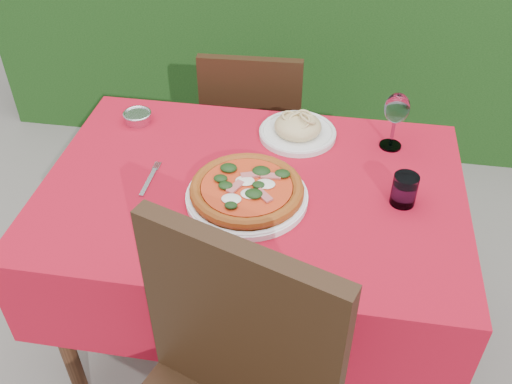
% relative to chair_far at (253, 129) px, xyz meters
% --- Properties ---
extents(ground, '(60.00, 60.00, 0.00)m').
position_rel_chair_far_xyz_m(ground, '(0.11, -0.67, -0.50)').
color(ground, '#66615C').
rests_on(ground, ground).
extents(dining_table, '(1.26, 0.86, 0.75)m').
position_rel_chair_far_xyz_m(dining_table, '(0.11, -0.67, 0.10)').
color(dining_table, '#432615').
rests_on(dining_table, ground).
extents(chair_far, '(0.41, 0.41, 0.87)m').
position_rel_chair_far_xyz_m(chair_far, '(0.00, 0.00, 0.00)').
color(chair_far, black).
rests_on(chair_far, ground).
extents(pizza_plate, '(0.35, 0.35, 0.07)m').
position_rel_chair_far_xyz_m(pizza_plate, '(0.11, -0.74, 0.28)').
color(pizza_plate, white).
rests_on(pizza_plate, dining_table).
extents(pasta_plate, '(0.26, 0.26, 0.07)m').
position_rel_chair_far_xyz_m(pasta_plate, '(0.22, -0.38, 0.27)').
color(pasta_plate, silver).
rests_on(pasta_plate, dining_table).
extents(water_glass, '(0.07, 0.07, 0.09)m').
position_rel_chair_far_xyz_m(water_glass, '(0.55, -0.68, 0.29)').
color(water_glass, silver).
rests_on(water_glass, dining_table).
extents(wine_glass, '(0.08, 0.08, 0.19)m').
position_rel_chair_far_xyz_m(wine_glass, '(0.52, -0.40, 0.39)').
color(wine_glass, silver).
rests_on(wine_glass, dining_table).
extents(fork, '(0.03, 0.18, 0.00)m').
position_rel_chair_far_xyz_m(fork, '(-0.20, -0.71, 0.25)').
color(fork, '#B8B7BE').
rests_on(fork, dining_table).
extents(steel_ramekin, '(0.09, 0.09, 0.03)m').
position_rel_chair_far_xyz_m(steel_ramekin, '(-0.34, -0.39, 0.27)').
color(steel_ramekin, silver).
rests_on(steel_ramekin, dining_table).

